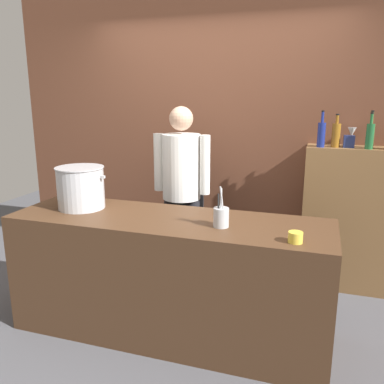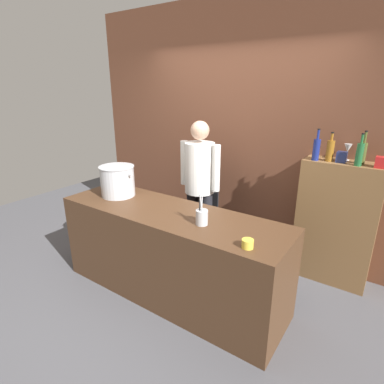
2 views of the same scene
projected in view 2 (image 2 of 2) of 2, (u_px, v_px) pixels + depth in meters
The scene contains 15 objects.
ground_plane at pixel (172, 291), 3.18m from camera, with size 8.00×8.00×0.00m, color #4C4C51.
brick_back_panel at pixel (239, 130), 3.78m from camera, with size 4.40×0.10×3.00m, color brown.
prep_counter at pixel (171, 253), 3.03m from camera, with size 2.31×0.70×0.90m, color #472D1C.
bar_cabinet at pixel (335, 223), 3.22m from camera, with size 0.76×0.32×1.31m, color brown.
chef at pixel (200, 182), 3.57m from camera, with size 0.53×0.36×1.66m.
stockpot_large at pixel (118, 181), 3.26m from camera, with size 0.43×0.37×0.32m.
utensil_crock at pixel (202, 217), 2.59m from camera, with size 0.10×0.10×0.28m.
butter_jar at pixel (248, 244), 2.23m from camera, with size 0.09×0.09×0.07m, color yellow.
wine_bottle_amber at pixel (330, 150), 3.00m from camera, with size 0.07×0.07×0.29m.
wine_bottle_olive at pixel (363, 152), 2.89m from camera, with size 0.06×0.06×0.31m.
wine_bottle_green at pixel (360, 154), 2.82m from camera, with size 0.06×0.06×0.30m.
wine_bottle_cobalt at pixel (316, 149), 3.04m from camera, with size 0.07×0.07×0.31m.
wine_glass_tall at pixel (348, 149), 3.04m from camera, with size 0.07×0.07×0.16m.
spice_tin_red at pixel (381, 162), 2.77m from camera, with size 0.09×0.09×0.10m, color red.
spice_tin_navy at pixel (342, 157), 2.97m from camera, with size 0.09×0.09×0.10m, color navy.
Camera 2 is at (1.69, -2.08, 2.02)m, focal length 28.73 mm.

